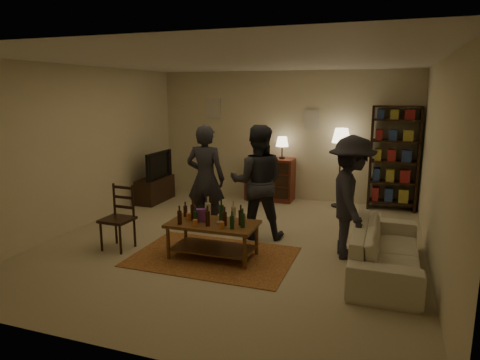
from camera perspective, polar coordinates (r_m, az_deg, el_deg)
The scene contains 13 objects.
floor at distance 6.66m, azimuth -0.68°, elevation -8.25°, with size 6.00×6.00×0.00m, color #C6B793.
room_shell at distance 9.30m, azimuth 1.88°, elevation 8.87°, with size 6.00×6.00×6.00m.
rug at distance 6.10m, azimuth -3.59°, elevation -10.15°, with size 2.20×1.50×0.01m, color maroon.
coffee_table at distance 5.95m, azimuth -3.65°, elevation -6.30°, with size 1.23×0.68×0.84m.
dining_chair at distance 6.53m, azimuth -15.76°, elevation -4.48°, with size 0.43×0.43×0.96m.
tv_stand at distance 9.15m, azimuth -11.25°, elevation -0.43°, with size 0.40×1.00×1.06m.
dresser at distance 9.09m, azimuth 4.06°, elevation 0.27°, with size 1.00×0.50×1.36m.
bookshelf at distance 8.75m, azimuth 19.84°, elevation 2.87°, with size 0.90×0.34×2.02m.
floor_lamp at distance 8.63m, azimuth 13.33°, elevation 5.10°, with size 0.36×0.36×1.57m.
sofa at distance 5.82m, azimuth 18.90°, elevation -8.73°, with size 2.08×0.81×0.61m, color beige.
person_left at distance 6.98m, azimuth -4.61°, elevation 0.17°, with size 0.64×0.42×1.76m, color #27272E.
person_right at distance 6.66m, azimuth 2.33°, elevation -0.28°, with size 0.87×0.68×1.78m, color #282930.
person_by_sofa at distance 6.03m, azimuth 14.55°, elevation -2.30°, with size 1.10×0.63×1.70m, color #26252C.
Camera 1 is at (2.16, -5.88, 2.28)m, focal length 32.00 mm.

